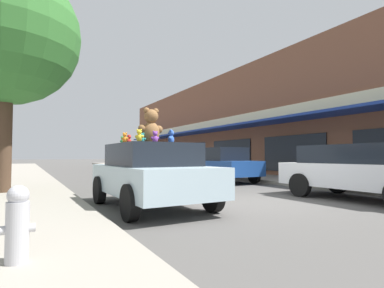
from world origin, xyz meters
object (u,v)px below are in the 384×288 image
Objects in this scene: teddy_bear_giant at (151,127)px; teddy_bear_orange at (125,138)px; teddy_bear_teal at (142,138)px; teddy_bear_purple at (155,137)px; teddy_bear_red at (129,140)px; teddy_bear_yellow at (139,136)px; teddy_bear_blue at (171,137)px; plush_art_car at (151,173)px; street_tree at (6,35)px; parked_car_far_center at (222,164)px; parked_car_far_left at (362,169)px; teddy_bear_green at (122,140)px; fire_hydrant at (18,224)px.

teddy_bear_giant is 3.73× the size of teddy_bear_orange.
teddy_bear_teal is 0.94× the size of teddy_bear_purple.
teddy_bear_yellow is (-0.30, -1.68, 0.00)m from teddy_bear_red.
teddy_bear_red is 1.11m from teddy_bear_orange.
teddy_bear_blue reaches higher than teddy_bear_orange.
plush_art_car is 1.10m from teddy_bear_blue.
teddy_bear_purple is at bearing -101.63° from plush_art_car.
teddy_bear_yellow is (-0.63, -0.94, -0.30)m from teddy_bear_giant.
teddy_bear_blue is at bearing -140.63° from teddy_bear_purple.
street_tree is at bearing -52.61° from teddy_bear_giant.
parked_car_far_center is at bearing 7.22° from street_tree.
teddy_bear_red is 5.42m from street_tree.
teddy_bear_red is 1.34m from teddy_bear_purple.
parked_car_far_center is at bearing -93.91° from teddy_bear_teal.
teddy_bear_teal is 0.86m from teddy_bear_yellow.
parked_car_far_center is at bearing 90.00° from parked_car_far_left.
teddy_bear_green is 1.54m from teddy_bear_yellow.
plush_art_car is at bearing -118.91° from teddy_bear_orange.
parked_car_far_left is (5.91, -2.71, -0.80)m from teddy_bear_red.
teddy_bear_purple reaches higher than plush_art_car.
parked_car_far_left is at bearing -146.09° from teddy_bear_yellow.
teddy_bear_purple is 0.36× the size of fire_hydrant.
teddy_bear_teal is at bearing -71.64° from teddy_bear_purple.
teddy_bear_orange is 0.03× the size of street_tree.
teddy_bear_yellow is at bearing -127.34° from plush_art_car.
fire_hydrant is at bearing 98.03° from teddy_bear_teal.
teddy_bear_giant is 0.23× the size of parked_car_far_center.
teddy_bear_blue is at bearing 45.79° from fire_hydrant.
teddy_bear_red reaches higher than parked_car_far_center.
street_tree is (-2.70, 4.72, 3.34)m from teddy_bear_yellow.
teddy_bear_green is at bearing -48.86° from street_tree.
teddy_bear_teal reaches higher than teddy_bear_orange.
teddy_bear_red is at bearing -69.64° from teddy_bear_giant.
teddy_bear_blue is at bearing 176.48° from teddy_bear_giant.
fire_hydrant is (-3.34, -3.44, -1.18)m from teddy_bear_blue.
teddy_bear_giant is at bearing 50.92° from fire_hydrant.
parked_car_far_center is at bearing 44.89° from fire_hydrant.
teddy_bear_giant reaches higher than teddy_bear_yellow.
fire_hydrant is at bearing 92.45° from teddy_bear_yellow.
teddy_bear_blue is 0.10× the size of parked_car_far_center.
parked_car_far_center reaches higher than plush_art_car.
teddy_bear_yellow is 1.13× the size of teddy_bear_orange.
teddy_bear_teal is 0.79m from teddy_bear_green.
plush_art_car is 14.87× the size of teddy_bear_yellow.
parked_car_far_left is 11.38m from street_tree.
teddy_bear_giant is 3.42× the size of teddy_bear_teal.
parked_car_far_left is (5.62, -1.83, 0.05)m from plush_art_car.
teddy_bear_green is 0.05× the size of parked_car_far_left.
teddy_bear_yellow is at bearing 170.57° from parked_car_far_left.
parked_car_far_center is at bearing 41.07° from plush_art_car.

